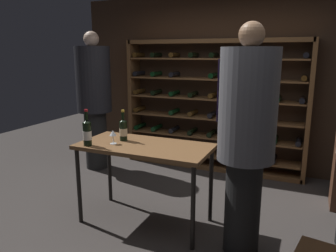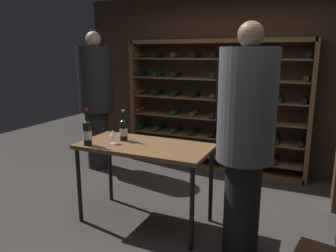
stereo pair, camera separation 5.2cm
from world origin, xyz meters
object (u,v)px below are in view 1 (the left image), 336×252
object	(u,v)px
person_bystander_dark_jacket	(246,132)
wine_glass_stemmed_center	(113,134)
wine_bottle_gold_foil	(87,133)
person_bystander_red_print	(94,95)
tasting_table	(145,152)
wine_rack	(212,106)
wine_bottle_red_label	(123,130)

from	to	relation	value
person_bystander_dark_jacket	wine_glass_stemmed_center	distance (m)	1.36
person_bystander_dark_jacket	wine_bottle_gold_foil	bearing A→B (deg)	100.10
person_bystander_red_print	wine_glass_stemmed_center	size ratio (longest dim) A/B	14.49
wine_glass_stemmed_center	wine_bottle_gold_foil	bearing A→B (deg)	-142.57
wine_bottle_gold_foil	tasting_table	bearing A→B (deg)	26.52
wine_rack	tasting_table	bearing A→B (deg)	-94.77
wine_rack	wine_bottle_red_label	world-z (taller)	wine_rack
wine_rack	wine_bottle_red_label	bearing A→B (deg)	-103.38
wine_rack	wine_bottle_gold_foil	xyz separation A→B (m)	(-0.67, -2.16, 0.00)
wine_bottle_red_label	tasting_table	bearing A→B (deg)	-11.52
person_bystander_red_print	wine_bottle_red_label	distance (m)	1.68
tasting_table	wine_glass_stemmed_center	size ratio (longest dim) A/B	9.49
person_bystander_dark_jacket	tasting_table	bearing A→B (deg)	88.46
wine_bottle_red_label	wine_glass_stemmed_center	xyz separation A→B (m)	(-0.03, -0.16, -0.01)
tasting_table	wine_bottle_gold_foil	size ratio (longest dim) A/B	3.67
tasting_table	wine_bottle_gold_foil	distance (m)	0.61
wine_bottle_red_label	wine_glass_stemmed_center	distance (m)	0.16
person_bystander_dark_jacket	wine_bottle_gold_foil	distance (m)	1.56
tasting_table	wine_glass_stemmed_center	xyz separation A→B (m)	(-0.31, -0.10, 0.19)
wine_bottle_gold_foil	wine_bottle_red_label	distance (m)	0.39
person_bystander_dark_jacket	wine_glass_stemmed_center	xyz separation A→B (m)	(-1.35, 0.02, -0.15)
tasting_table	person_bystander_dark_jacket	xyz separation A→B (m)	(1.04, -0.12, 0.34)
person_bystander_red_print	person_bystander_dark_jacket	bearing A→B (deg)	142.93
tasting_table	wine_glass_stemmed_center	world-z (taller)	wine_glass_stemmed_center
person_bystander_dark_jacket	wine_bottle_red_label	size ratio (longest dim) A/B	6.09
wine_bottle_red_label	wine_glass_stemmed_center	world-z (taller)	wine_bottle_red_label
wine_rack	tasting_table	xyz separation A→B (m)	(-0.16, -1.90, -0.21)
person_bystander_red_print	wine_bottle_gold_foil	distance (m)	1.77
wine_glass_stemmed_center	wine_bottle_red_label	bearing A→B (deg)	79.81
tasting_table	person_bystander_dark_jacket	bearing A→B (deg)	-6.80
person_bystander_dark_jacket	person_bystander_red_print	xyz separation A→B (m)	(-2.53, 1.34, 0.03)
wine_bottle_red_label	wine_glass_stemmed_center	size ratio (longest dim) A/B	2.31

